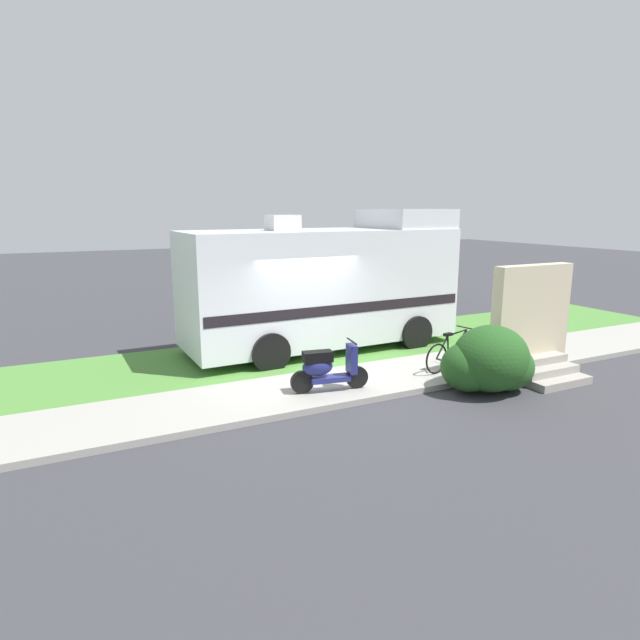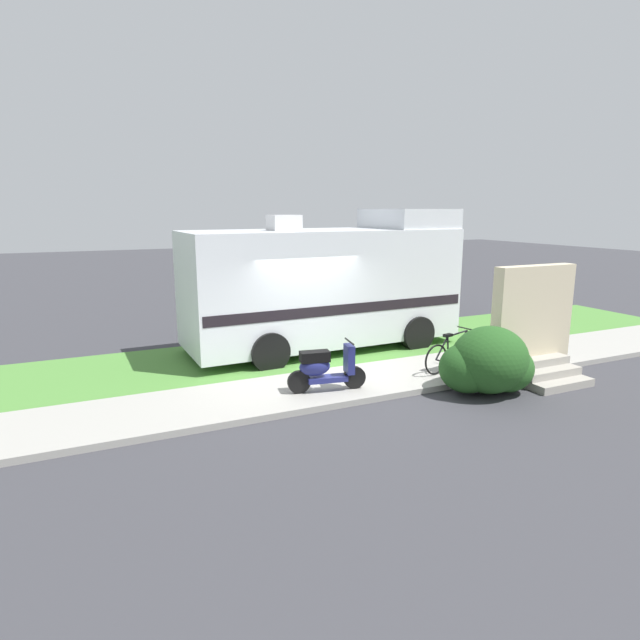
# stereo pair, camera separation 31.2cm
# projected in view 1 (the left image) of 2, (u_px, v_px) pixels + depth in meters

# --- Properties ---
(ground_plane) EXTENTS (80.00, 80.00, 0.00)m
(ground_plane) POSITION_uv_depth(u_px,v_px,m) (317.00, 372.00, 11.67)
(ground_plane) COLOR #38383D
(sidewalk) EXTENTS (24.00, 2.00, 0.12)m
(sidewalk) POSITION_uv_depth(u_px,v_px,m) (343.00, 385.00, 10.61)
(sidewalk) COLOR #9E9B93
(sidewalk) RESTS_ON ground
(grass_strip) EXTENTS (24.00, 3.40, 0.08)m
(grass_strip) POSITION_uv_depth(u_px,v_px,m) (291.00, 354.00, 12.98)
(grass_strip) COLOR #4C8438
(grass_strip) RESTS_ON ground
(motorhome_rv) EXTENTS (6.92, 2.68, 3.55)m
(motorhome_rv) POSITION_uv_depth(u_px,v_px,m) (325.00, 284.00, 13.20)
(motorhome_rv) COLOR silver
(motorhome_rv) RESTS_ON ground
(scooter) EXTENTS (1.54, 0.57, 0.97)m
(scooter) POSITION_uv_depth(u_px,v_px,m) (327.00, 368.00, 9.99)
(scooter) COLOR black
(scooter) RESTS_ON ground
(bicycle) EXTENTS (1.67, 0.52, 0.88)m
(bicycle) POSITION_uv_depth(u_px,v_px,m) (452.00, 353.00, 11.36)
(bicycle) COLOR black
(bicycle) RESTS_ON ground
(pickup_truck_near) EXTENTS (5.60, 2.18, 1.87)m
(pickup_truck_near) POSITION_uv_depth(u_px,v_px,m) (367.00, 283.00, 18.43)
(pickup_truck_near) COLOR #1E2328
(pickup_truck_near) RESTS_ON ground
(porch_steps) EXTENTS (2.00, 1.26, 2.40)m
(porch_steps) POSITION_uv_depth(u_px,v_px,m) (534.00, 332.00, 11.21)
(porch_steps) COLOR #9E998E
(porch_steps) RESTS_ON ground
(bush_by_porch) EXTENTS (1.85, 1.39, 1.31)m
(bush_by_porch) POSITION_uv_depth(u_px,v_px,m) (489.00, 362.00, 10.24)
(bush_by_porch) COLOR #23511E
(bush_by_porch) RESTS_ON ground
(bottle_green) EXTENTS (0.07, 0.07, 0.27)m
(bottle_green) POSITION_uv_depth(u_px,v_px,m) (529.00, 347.00, 12.88)
(bottle_green) COLOR navy
(bottle_green) RESTS_ON ground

